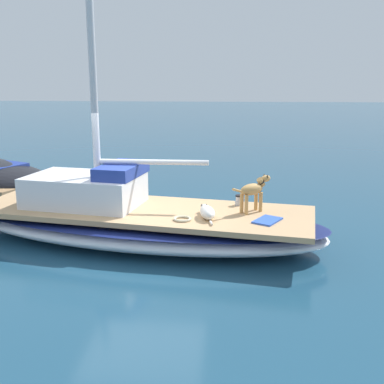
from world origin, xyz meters
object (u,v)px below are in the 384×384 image
Objects in this scene: deck_towel at (267,220)px; mooring_buoy at (115,178)px; sailboat_main at (142,224)px; dog_white at (207,212)px; dog_tan at (253,190)px; coiled_rope at (182,219)px; deck_winch at (239,200)px.

mooring_buoy is at bearing 37.07° from deck_towel.
mooring_buoy is at bearing 19.80° from sailboat_main.
dog_white is 6.19m from mooring_buoy.
dog_tan is 1.50m from coiled_rope.
deck_winch is (0.47, 0.26, -0.32)m from dog_tan.
mooring_buoy is (5.55, 2.62, -0.46)m from coiled_rope.
deck_towel is (0.06, -1.52, -0.01)m from coiled_rope.
dog_white is at bearing -150.26° from mooring_buoy.
dog_white is at bearing -111.73° from sailboat_main.
deck_towel is (-1.07, -0.49, -0.08)m from deck_winch.
coiled_rope is 0.58× the size of deck_towel.
dog_white is 1.02m from dog_tan.
dog_tan reaches higher than dog_white.
coiled_rope is 0.74× the size of mooring_buoy.
deck_winch is at bearing -78.09° from sailboat_main.
dog_tan reaches higher than deck_winch.
dog_white is (-0.53, -1.32, 0.43)m from sailboat_main.
deck_towel reaches higher than sailboat_main.
mooring_buoy is at bearing 39.57° from deck_winch.
coiled_rope is at bearing -154.69° from mooring_buoy.
deck_towel is 1.27× the size of mooring_buoy.
dog_tan is (-0.07, -2.17, 0.75)m from sailboat_main.
deck_winch is at bearing -42.46° from coiled_rope.
sailboat_main reaches higher than mooring_buoy.
mooring_buoy is (4.89, 3.91, -0.86)m from dog_tan.
coiled_rope reaches higher than deck_towel.
dog_tan is at bearing -61.63° from dog_white.
mooring_buoy is (5.49, 4.14, -0.46)m from deck_towel.
deck_winch reaches higher than mooring_buoy.
sailboat_main is 23.31× the size of coiled_rope.
deck_towel is 6.89m from mooring_buoy.
dog_white is 0.48m from coiled_rope.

